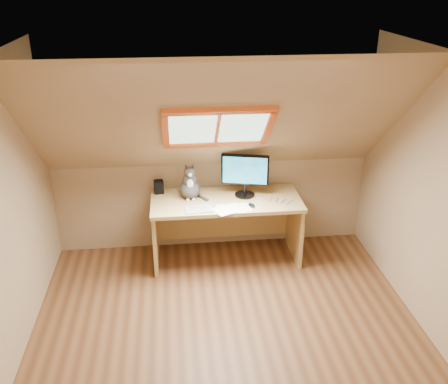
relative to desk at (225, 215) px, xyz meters
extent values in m
plane|color=brown|center=(-0.12, -1.45, -0.50)|extent=(3.50, 3.50, 0.00)
cube|color=tan|center=(1.63, -1.45, 0.70)|extent=(0.02, 3.50, 2.40)
cube|color=tan|center=(-0.12, 0.30, 0.00)|extent=(3.50, 0.02, 1.00)
cube|color=silver|center=(-0.12, -2.22, 1.90)|extent=(3.50, 1.95, 0.02)
cube|color=tan|center=(-0.12, -0.47, 1.20)|extent=(3.50, 1.56, 1.41)
cube|color=#B2E0CC|center=(-0.12, -0.40, 1.13)|extent=(0.90, 0.53, 0.48)
cube|color=#C83F12|center=(-0.12, -0.40, 1.13)|extent=(1.02, 0.64, 0.59)
cube|color=tan|center=(0.00, -0.07, 0.20)|extent=(1.60, 0.70, 0.04)
cube|color=tan|center=(-0.77, -0.07, -0.16)|extent=(0.04, 0.63, 0.69)
cube|color=tan|center=(0.77, -0.07, -0.16)|extent=(0.04, 0.63, 0.69)
cube|color=tan|center=(0.00, 0.25, -0.16)|extent=(1.50, 0.03, 0.48)
cylinder|color=black|center=(0.21, 0.00, 0.23)|extent=(0.21, 0.21, 0.02)
cylinder|color=black|center=(0.21, 0.00, 0.30)|extent=(0.03, 0.03, 0.12)
cube|color=black|center=(0.21, 0.00, 0.52)|extent=(0.50, 0.16, 0.33)
cube|color=#0835B9|center=(0.20, -0.02, 0.52)|extent=(0.45, 0.12, 0.29)
ellipsoid|color=#443F3C|center=(-0.38, 0.03, 0.32)|extent=(0.22, 0.27, 0.19)
ellipsoid|color=#443F3C|center=(-0.38, 0.02, 0.43)|extent=(0.15, 0.15, 0.20)
ellipsoid|color=silver|center=(-0.38, -0.05, 0.41)|extent=(0.07, 0.04, 0.12)
ellipsoid|color=#443F3C|center=(-0.38, -0.03, 0.54)|extent=(0.12, 0.10, 0.11)
sphere|color=silver|center=(-0.38, -0.08, 0.52)|extent=(0.04, 0.04, 0.04)
cone|color=#443F3C|center=(-0.41, -0.01, 0.59)|extent=(0.05, 0.05, 0.07)
cone|color=#443F3C|center=(-0.34, -0.01, 0.59)|extent=(0.06, 0.05, 0.07)
cube|color=black|center=(-0.71, 0.18, 0.29)|extent=(0.11, 0.11, 0.14)
cube|color=#B2B2B7|center=(-0.31, -0.29, 0.23)|extent=(0.28, 0.21, 0.01)
ellipsoid|color=black|center=(0.24, -0.27, 0.24)|extent=(0.09, 0.11, 0.03)
cube|color=white|center=(0.00, -0.33, 0.22)|extent=(0.33, 0.27, 0.00)
cube|color=white|center=(0.00, -0.33, 0.23)|extent=(0.32, 0.24, 0.00)
cube|color=white|center=(0.00, -0.33, 0.23)|extent=(0.35, 0.30, 0.00)
camera|label=1|loc=(-0.55, -4.85, 2.46)|focal=40.00mm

